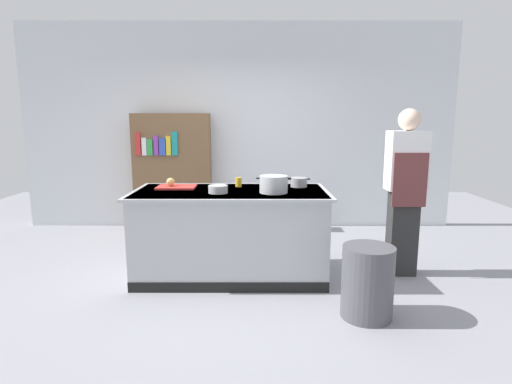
{
  "coord_description": "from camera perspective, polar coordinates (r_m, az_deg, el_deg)",
  "views": [
    {
      "loc": [
        0.26,
        -4.07,
        1.61
      ],
      "look_at": [
        0.25,
        0.2,
        0.85
      ],
      "focal_mm": 28.6,
      "sensor_mm": 36.0,
      "label": 1
    }
  ],
  "objects": [
    {
      "name": "sauce_pan",
      "position": [
        4.38,
        6.13,
        1.37
      ],
      "size": [
        0.24,
        0.17,
        0.1
      ],
      "color": "#99999E",
      "rests_on": "counter_island"
    },
    {
      "name": "ground_plane",
      "position": [
        4.39,
        -3.34,
        -11.46
      ],
      "size": [
        10.0,
        10.0,
        0.0
      ],
      "primitive_type": "plane",
      "color": "gray"
    },
    {
      "name": "trash_bin",
      "position": [
        3.53,
        15.44,
        -12.04
      ],
      "size": [
        0.42,
        0.42,
        0.6
      ],
      "primitive_type": "cylinder",
      "color": "#4C4C51",
      "rests_on": "ground_plane"
    },
    {
      "name": "stock_pot",
      "position": [
        4.0,
        2.6,
        1.09
      ],
      "size": [
        0.34,
        0.28,
        0.17
      ],
      "color": "#B7BABF",
      "rests_on": "counter_island"
    },
    {
      "name": "mixing_bowl",
      "position": [
        4.01,
        -5.21,
        0.4
      ],
      "size": [
        0.19,
        0.19,
        0.08
      ],
      "primitive_type": "cylinder",
      "color": "#B7BABF",
      "rests_on": "counter_island"
    },
    {
      "name": "counter_island",
      "position": [
        4.24,
        -3.4,
        -5.6
      ],
      "size": [
        1.98,
        0.98,
        0.9
      ],
      "color": "#B7BABF",
      "rests_on": "ground_plane"
    },
    {
      "name": "person_chef",
      "position": [
        4.44,
        20.25,
        0.44
      ],
      "size": [
        0.38,
        0.25,
        1.72
      ],
      "rotation": [
        0.0,
        0.0,
        1.41
      ],
      "color": "#2A2A2A",
      "rests_on": "ground_plane"
    },
    {
      "name": "back_wall",
      "position": [
        6.18,
        -2.31,
        9.04
      ],
      "size": [
        6.4,
        0.12,
        3.0
      ],
      "primitive_type": "cube",
      "color": "silver",
      "rests_on": "ground_plane"
    },
    {
      "name": "onion",
      "position": [
        4.38,
        -11.74,
        1.39
      ],
      "size": [
        0.09,
        0.09,
        0.09
      ],
      "primitive_type": "sphere",
      "color": "tan",
      "rests_on": "cutting_board"
    },
    {
      "name": "bookshelf",
      "position": [
        6.04,
        -11.46,
        2.67
      ],
      "size": [
        1.1,
        0.31,
        1.7
      ],
      "color": "brown",
      "rests_on": "ground_plane"
    },
    {
      "name": "cutting_board",
      "position": [
        4.37,
        -10.94,
        0.69
      ],
      "size": [
        0.4,
        0.28,
        0.02
      ],
      "primitive_type": "cube",
      "color": "red",
      "rests_on": "counter_island"
    },
    {
      "name": "juice_cup",
      "position": [
        4.38,
        -2.34,
        1.4
      ],
      "size": [
        0.07,
        0.07,
        0.1
      ],
      "primitive_type": "cylinder",
      "color": "yellow",
      "rests_on": "counter_island"
    }
  ]
}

